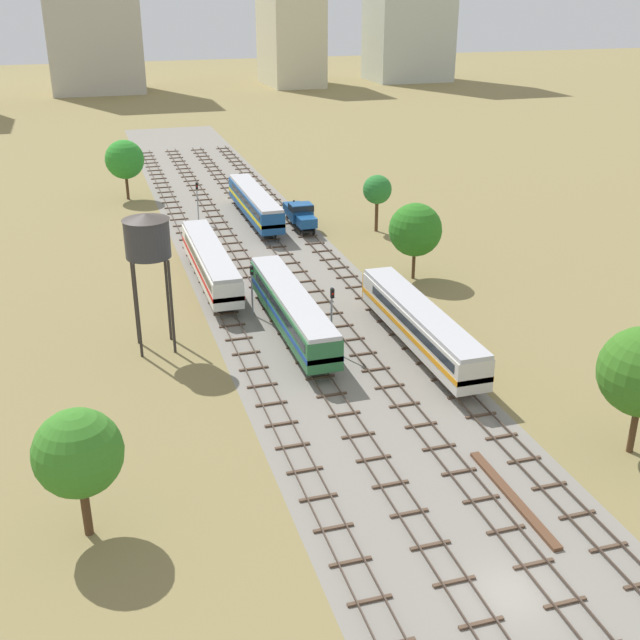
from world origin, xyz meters
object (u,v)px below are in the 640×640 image
object	(u,v)px
diesel_railcar_far_left_mid	(210,261)
diesel_railcar_centre_left_far	(255,202)
diesel_railcar_centre_nearest	(420,324)
shunter_loco_centre_midfar	(300,214)
diesel_railcar_left_near	(292,308)
water_tower	(147,238)
signal_post_nearest	(197,196)
signal_post_near	(332,311)
signal_post_mid	(252,283)

from	to	relation	value
diesel_railcar_far_left_mid	diesel_railcar_centre_left_far	size ratio (longest dim) A/B	1.00
diesel_railcar_centre_nearest	shunter_loco_centre_midfar	xyz separation A→B (m)	(-0.00, 37.21, -0.59)
diesel_railcar_left_near	water_tower	xyz separation A→B (m)	(-11.68, 0.89, 7.17)
signal_post_nearest	signal_post_near	distance (m)	42.34
signal_post_near	signal_post_mid	world-z (taller)	signal_post_near
diesel_railcar_left_near	diesel_railcar_far_left_mid	world-z (taller)	same
diesel_railcar_centre_nearest	diesel_railcar_left_near	xyz separation A→B (m)	(-9.34, 6.36, 0.00)
signal_post_nearest	signal_post_near	world-z (taller)	signal_post_near
diesel_railcar_far_left_mid	signal_post_nearest	distance (m)	23.55
signal_post_nearest	signal_post_near	bearing A→B (deg)	-83.67
diesel_railcar_left_near	shunter_loco_centre_midfar	xyz separation A→B (m)	(9.34, 30.84, -0.59)
diesel_railcar_far_left_mid	signal_post_near	bearing A→B (deg)	-69.42
water_tower	signal_post_nearest	size ratio (longest dim) A/B	2.26
diesel_railcar_centre_left_far	signal_post_near	size ratio (longest dim) A/B	3.53
diesel_railcar_far_left_mid	water_tower	distance (m)	16.91
water_tower	signal_post_near	size ratio (longest dim) A/B	2.03
diesel_railcar_far_left_mid	shunter_loco_centre_midfar	xyz separation A→B (m)	(14.01, 16.34, -0.59)
diesel_railcar_left_near	diesel_railcar_far_left_mid	bearing A→B (deg)	107.85
diesel_railcar_left_near	diesel_railcar_centre_left_far	xyz separation A→B (m)	(4.67, 35.67, 0.00)
diesel_railcar_centre_left_far	signal_post_mid	distance (m)	31.11
diesel_railcar_far_left_mid	shunter_loco_centre_midfar	distance (m)	21.53
signal_post_nearest	signal_post_mid	bearing A→B (deg)	-90.00
diesel_railcar_centre_nearest	signal_post_mid	bearing A→B (deg)	134.89
signal_post_near	diesel_railcar_left_near	bearing A→B (deg)	119.37
diesel_railcar_far_left_mid	diesel_railcar_centre_left_far	xyz separation A→B (m)	(9.34, 21.16, 0.00)
signal_post_mid	signal_post_nearest	bearing A→B (deg)	90.00
signal_post_mid	diesel_railcar_far_left_mid	bearing A→B (deg)	104.32
shunter_loco_centre_midfar	diesel_railcar_centre_left_far	distance (m)	6.74
shunter_loco_centre_midfar	signal_post_nearest	xyz separation A→B (m)	(-11.68, 7.09, 1.31)
diesel_railcar_centre_nearest	diesel_railcar_left_near	world-z (taller)	same
diesel_railcar_centre_nearest	signal_post_nearest	world-z (taller)	signal_post_nearest
diesel_railcar_centre_nearest	water_tower	bearing A→B (deg)	160.96
water_tower	signal_post_mid	distance (m)	12.26
signal_post_near	signal_post_nearest	bearing A→B (deg)	96.33
signal_post_mid	diesel_railcar_centre_left_far	bearing A→B (deg)	76.98
diesel_railcar_centre_left_far	water_tower	size ratio (longest dim) A/B	1.74
diesel_railcar_centre_nearest	water_tower	size ratio (longest dim) A/B	1.74
diesel_railcar_centre_nearest	signal_post_near	distance (m)	7.43
diesel_railcar_far_left_mid	water_tower	xyz separation A→B (m)	(-7.00, -13.62, 7.17)
diesel_railcar_left_near	signal_post_mid	xyz separation A→B (m)	(-2.34, 5.36, 0.60)
diesel_railcar_centre_nearest	shunter_loco_centre_midfar	world-z (taller)	diesel_railcar_centre_nearest
diesel_railcar_left_near	diesel_railcar_centre_nearest	bearing A→B (deg)	-34.26
diesel_railcar_centre_nearest	diesel_railcar_centre_left_far	bearing A→B (deg)	96.34
diesel_railcar_centre_nearest	signal_post_near	bearing A→B (deg)	162.47
signal_post_near	diesel_railcar_far_left_mid	bearing A→B (deg)	110.58
shunter_loco_centre_midfar	diesel_railcar_centre_left_far	bearing A→B (deg)	134.08
diesel_railcar_centre_nearest	diesel_railcar_centre_left_far	distance (m)	42.29
diesel_railcar_centre_left_far	diesel_railcar_left_near	bearing A→B (deg)	-97.46
signal_post_nearest	signal_post_mid	world-z (taller)	signal_post_nearest
diesel_railcar_centre_left_far	signal_post_near	bearing A→B (deg)	-93.36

